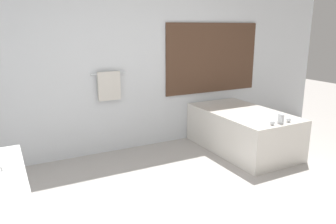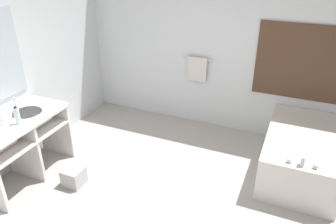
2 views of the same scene
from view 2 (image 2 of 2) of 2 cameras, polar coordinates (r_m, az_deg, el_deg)
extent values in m
plane|color=#A8A39E|center=(4.07, -1.39, -16.29)|extent=(16.00, 16.00, 0.00)
cube|color=silver|center=(5.26, 8.70, 11.01)|extent=(7.40, 0.06, 2.70)
cube|color=#4C3323|center=(5.09, 24.58, 7.50)|extent=(1.70, 0.02, 1.10)
cylinder|color=silver|center=(5.33, 5.20, 9.18)|extent=(0.50, 0.02, 0.02)
cube|color=beige|center=(5.38, 5.09, 7.43)|extent=(0.32, 0.04, 0.40)
cube|color=white|center=(4.46, -24.96, -1.37)|extent=(0.63, 1.26, 0.05)
cube|color=white|center=(4.57, -24.35, -4.10)|extent=(0.59, 1.20, 0.02)
cylinder|color=white|center=(4.58, -23.21, -0.74)|extent=(0.37, 0.37, 0.13)
cube|color=white|center=(4.67, -23.90, -6.11)|extent=(0.58, 0.04, 0.83)
cube|color=white|center=(5.02, -19.08, -2.70)|extent=(0.58, 0.04, 0.83)
cylinder|color=beige|center=(4.34, -27.02, -5.34)|extent=(0.13, 0.35, 0.13)
cylinder|color=beige|center=(4.69, -21.45, -1.65)|extent=(0.13, 0.35, 0.13)
cylinder|color=silver|center=(4.67, -24.87, 0.45)|extent=(0.04, 0.04, 0.02)
cylinder|color=silver|center=(4.63, -25.09, 1.44)|extent=(0.02, 0.02, 0.16)
cube|color=silver|center=(4.58, -24.91, 2.14)|extent=(0.07, 0.01, 0.01)
cube|color=silver|center=(4.77, 22.11, -6.73)|extent=(0.92, 1.62, 0.59)
ellipsoid|color=white|center=(4.70, 22.41, -5.28)|extent=(0.66, 1.17, 0.30)
cube|color=silver|center=(3.98, 22.41, -7.91)|extent=(0.04, 0.07, 0.12)
sphere|color=silver|center=(3.99, 20.34, -7.90)|extent=(0.06, 0.06, 0.06)
sphere|color=silver|center=(4.01, 24.33, -8.61)|extent=(0.06, 0.06, 0.06)
cylinder|color=silver|center=(4.26, -24.78, -0.64)|extent=(0.07, 0.07, 0.21)
cylinder|color=black|center=(4.22, -25.08, 0.73)|extent=(0.04, 0.04, 0.02)
cylinder|color=white|center=(4.31, -26.92, -1.48)|extent=(0.05, 0.05, 0.12)
cylinder|color=silver|center=(4.28, -27.13, -0.57)|extent=(0.02, 0.02, 0.03)
cube|color=#B2B2B2|center=(4.48, -16.08, -10.77)|extent=(0.25, 0.25, 0.24)
camera|label=1|loc=(3.11, -52.79, -3.73)|focal=35.00mm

